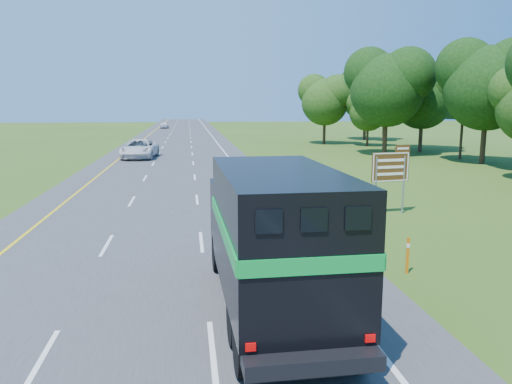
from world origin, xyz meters
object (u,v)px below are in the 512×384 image
at_px(white_suv, 140,149).
at_px(far_car, 164,125).
at_px(horse_truck, 273,235).
at_px(exit_sign, 391,170).

height_order(white_suv, far_car, white_suv).
height_order(horse_truck, exit_sign, horse_truck).
distance_m(horse_truck, white_suv, 40.06).
relative_size(horse_truck, far_car, 2.00).
xyz_separation_m(far_car, exit_sign, (15.18, -92.44, 1.46)).
relative_size(white_suv, exit_sign, 1.96).
height_order(far_car, exit_sign, exit_sign).
bearing_deg(far_car, white_suv, -88.79).
relative_size(horse_truck, exit_sign, 2.54).
relative_size(horse_truck, white_suv, 1.29).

